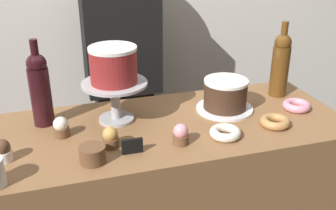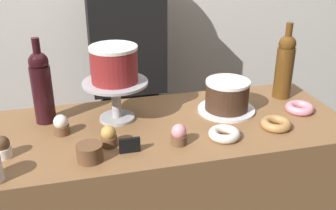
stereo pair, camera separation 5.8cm
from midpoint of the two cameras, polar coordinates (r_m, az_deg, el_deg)
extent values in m
cylinder|color=#B2B2B7|center=(1.54, -8.50, -1.97)|extent=(0.13, 0.13, 0.01)
cylinder|color=#B2B2B7|center=(1.51, -8.67, 0.52)|extent=(0.04, 0.04, 0.13)
cylinder|color=#B2B2B7|center=(1.48, -8.85, 3.07)|extent=(0.24, 0.24, 0.01)
cylinder|color=maroon|center=(1.46, -9.01, 5.50)|extent=(0.17, 0.17, 0.12)
cylinder|color=white|center=(1.44, -9.19, 8.03)|extent=(0.18, 0.18, 0.01)
cylinder|color=white|center=(1.62, 7.11, -0.52)|extent=(0.23, 0.23, 0.01)
cylinder|color=#3D2619|center=(1.60, 7.22, 1.40)|extent=(0.17, 0.17, 0.11)
cylinder|color=white|center=(1.57, 7.33, 3.40)|extent=(0.18, 0.18, 0.01)
cylinder|color=#5B3814|center=(1.77, 14.86, 4.73)|extent=(0.08, 0.08, 0.22)
sphere|color=#5B3814|center=(1.73, 15.30, 8.68)|extent=(0.07, 0.07, 0.07)
cylinder|color=#5B3814|center=(1.72, 15.49, 10.30)|extent=(0.03, 0.03, 0.08)
cylinder|color=black|center=(1.53, -18.85, 1.13)|extent=(0.08, 0.08, 0.22)
sphere|color=black|center=(1.49, -19.50, 5.62)|extent=(0.07, 0.07, 0.07)
cylinder|color=black|center=(1.48, -19.78, 7.49)|extent=(0.03, 0.03, 0.08)
cylinder|color=brown|center=(1.46, -16.18, -3.73)|extent=(0.06, 0.06, 0.03)
sphere|color=white|center=(1.45, -16.32, -2.64)|extent=(0.05, 0.05, 0.05)
cylinder|color=white|center=(1.38, -23.73, -6.74)|extent=(0.06, 0.06, 0.03)
sphere|color=brown|center=(1.36, -23.95, -5.61)|extent=(0.05, 0.05, 0.05)
cylinder|color=brown|center=(1.35, -9.45, -5.35)|extent=(0.06, 0.06, 0.03)
sphere|color=#CC9347|center=(1.34, -9.54, -4.18)|extent=(0.05, 0.05, 0.05)
cylinder|color=brown|center=(1.36, 0.73, -4.93)|extent=(0.06, 0.06, 0.03)
sphere|color=pink|center=(1.34, 0.74, -3.77)|extent=(0.05, 0.05, 0.05)
torus|color=pink|center=(1.68, 17.07, -0.08)|extent=(0.11, 0.11, 0.03)
torus|color=#B27F47|center=(1.52, 14.09, -2.36)|extent=(0.11, 0.11, 0.03)
torus|color=silver|center=(1.41, 7.06, -3.99)|extent=(0.11, 0.11, 0.03)
cylinder|color=brown|center=(1.29, -12.01, -7.80)|extent=(0.08, 0.08, 0.01)
cylinder|color=brown|center=(1.28, -12.06, -7.38)|extent=(0.08, 0.08, 0.01)
cylinder|color=brown|center=(1.28, -12.10, -6.96)|extent=(0.08, 0.08, 0.01)
cylinder|color=brown|center=(1.27, -12.14, -6.54)|extent=(0.08, 0.08, 0.01)
cylinder|color=brown|center=(1.27, -12.19, -6.11)|extent=(0.08, 0.08, 0.01)
cube|color=black|center=(1.31, -6.45, -5.92)|extent=(0.07, 0.01, 0.05)
cube|color=black|center=(2.24, -6.68, -7.82)|extent=(0.28, 0.18, 0.85)
cube|color=black|center=(1.96, -7.67, 9.78)|extent=(0.36, 0.22, 0.55)
camera|label=1|loc=(0.03, -91.15, -0.52)|focal=42.35mm
camera|label=2|loc=(0.03, 88.85, 0.52)|focal=42.35mm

